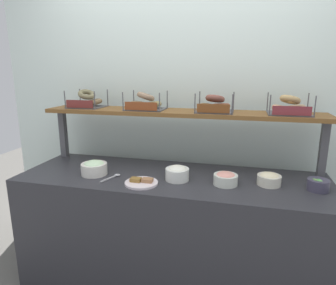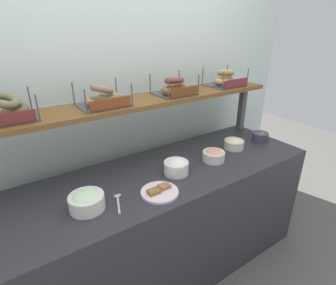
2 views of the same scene
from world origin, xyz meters
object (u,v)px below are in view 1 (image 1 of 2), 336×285
Objects in this scene: bowl_potato_salad at (269,179)px; bagel_basket_cinnamon_raisin at (215,105)px; bagel_basket_poppy at (87,101)px; bowl_scallion_spread at (94,168)px; serving_spoon_near_plate at (113,177)px; bowl_cream_cheese at (177,173)px; bowl_lox_spread at (226,178)px; bagel_basket_everything at (146,103)px; serving_plate_white at (141,182)px; bowl_veggie_mix at (318,184)px; bagel_basket_sesame at (289,107)px.

bagel_basket_cinnamon_raisin is at bearing 146.66° from bowl_potato_salad.
bagel_basket_poppy is 0.99× the size of bagel_basket_cinnamon_raisin.
bagel_basket_poppy is at bearing 122.15° from bowl_scallion_spread.
serving_spoon_near_plate is at bearing -45.84° from bagel_basket_poppy.
bowl_scallion_spread is 0.60m from bowl_cream_cheese.
bagel_basket_everything is (-0.65, 0.33, 0.44)m from bowl_lox_spread.
bowl_scallion_spread is at bearing -156.21° from bagel_basket_cinnamon_raisin.
serving_plate_white is 0.81× the size of bagel_basket_poppy.
bagel_basket_everything reaches higher than bagel_basket_cinnamon_raisin.
serving_spoon_near_plate is at bearing -149.20° from bagel_basket_cinnamon_raisin.
bowl_lox_spread is 1.20× the size of bowl_veggie_mix.
bagel_basket_sesame is at bearing -0.57° from bagel_basket_poppy.
bowl_veggie_mix is at bearing 8.76° from serving_plate_white.
bowl_potato_salad is 0.64m from bagel_basket_cinnamon_raisin.
bowl_veggie_mix is (0.29, -0.02, -0.00)m from bowl_potato_salad.
bowl_scallion_spread is 1.43m from bagel_basket_sesame.
bowl_cream_cheese is at bearing -22.22° from bagel_basket_poppy.
bowl_scallion_spread is 0.84× the size of serving_plate_white.
serving_plate_white is (-0.54, -0.13, -0.03)m from bowl_lox_spread.
bagel_basket_cinnamon_raisin is (0.53, -0.01, -0.00)m from bagel_basket_everything.
bowl_veggie_mix is at bearing -10.00° from bagel_basket_poppy.
bagel_basket_everything reaches higher than bowl_cream_cheese.
bowl_cream_cheese is 1.22× the size of bowl_veggie_mix.
bowl_cream_cheese is 1.00m from bagel_basket_poppy.
bagel_basket_cinnamon_raisin is at bearing -0.55° from bagel_basket_everything.
bagel_basket_everything reaches higher than bowl_veggie_mix.
bagel_basket_cinnamon_raisin reaches higher than bowl_cream_cheese.
bowl_scallion_spread is at bearing -178.11° from bowl_lox_spread.
bowl_scallion_spread is at bearing -127.32° from bagel_basket_everything.
bowl_lox_spread is 0.58× the size of bagel_basket_poppy.
bowl_veggie_mix is 0.60× the size of serving_plate_white.
bowl_veggie_mix is (0.56, 0.04, -0.00)m from bowl_lox_spread.
bowl_lox_spread is 0.67m from bagel_basket_sesame.
bagel_basket_everything is 0.53m from bagel_basket_cinnamon_raisin.
serving_spoon_near_plate is at bearing -173.06° from bowl_potato_salad.
bagel_basket_poppy is at bearing 157.78° from bowl_cream_cheese.
bowl_scallion_spread is 0.17m from serving_spoon_near_plate.
bagel_basket_cinnamon_raisin is (0.42, 0.45, 0.47)m from serving_plate_white.
bagel_basket_everything reaches higher than bowl_scallion_spread.
bowl_lox_spread is 0.53× the size of bagel_basket_everything.
bowl_lox_spread is at bearing -26.93° from bagel_basket_everything.
bowl_lox_spread is 1.29m from bagel_basket_poppy.
bowl_potato_salad is at bearing -33.34° from bagel_basket_cinnamon_raisin.
bagel_basket_poppy is 1.56m from bagel_basket_sesame.
bagel_basket_cinnamon_raisin reaches higher than serving_plate_white.
serving_plate_white is 0.77m from bagel_basket_cinnamon_raisin.
bagel_basket_sesame is (0.39, 0.33, 0.44)m from bowl_lox_spread.
bowl_lox_spread reaches higher than bowl_potato_salad.
bagel_basket_poppy is (-1.44, 0.28, 0.44)m from bowl_potato_salad.
bagel_basket_poppy is at bearing 178.74° from bagel_basket_cinnamon_raisin.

